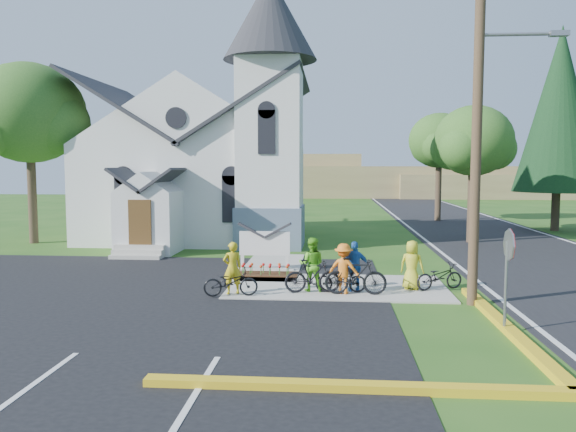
# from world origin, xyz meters

# --- Properties ---
(ground) EXTENTS (120.00, 120.00, 0.00)m
(ground) POSITION_xyz_m (0.00, 0.00, 0.00)
(ground) COLOR #245117
(ground) RESTS_ON ground
(parking_lot) EXTENTS (20.00, 16.00, 0.02)m
(parking_lot) POSITION_xyz_m (-7.00, -2.00, 0.01)
(parking_lot) COLOR black
(parking_lot) RESTS_ON ground
(road) EXTENTS (8.00, 90.00, 0.02)m
(road) POSITION_xyz_m (10.00, 15.00, 0.01)
(road) COLOR black
(road) RESTS_ON ground
(sidewalk) EXTENTS (7.00, 4.00, 0.05)m
(sidewalk) POSITION_xyz_m (1.50, 0.50, 0.03)
(sidewalk) COLOR #9E9B8F
(sidewalk) RESTS_ON ground
(church) EXTENTS (12.35, 12.00, 13.00)m
(church) POSITION_xyz_m (-5.48, 12.48, 5.25)
(church) COLOR silver
(church) RESTS_ON ground
(church_sign) EXTENTS (2.20, 0.40, 1.70)m
(church_sign) POSITION_xyz_m (-1.20, 3.20, 1.03)
(church_sign) COLOR #9E9B8F
(church_sign) RESTS_ON ground
(flower_bed) EXTENTS (2.60, 1.10, 0.07)m
(flower_bed) POSITION_xyz_m (-1.20, 2.30, 0.04)
(flower_bed) COLOR #331A0E
(flower_bed) RESTS_ON ground
(utility_pole) EXTENTS (3.45, 0.28, 10.00)m
(utility_pole) POSITION_xyz_m (5.36, -1.50, 5.40)
(utility_pole) COLOR #443222
(utility_pole) RESTS_ON ground
(stop_sign) EXTENTS (0.11, 0.76, 2.48)m
(stop_sign) POSITION_xyz_m (5.43, -4.20, 1.78)
(stop_sign) COLOR gray
(stop_sign) RESTS_ON ground
(tree_lot_corner) EXTENTS (5.60, 5.60, 9.15)m
(tree_lot_corner) POSITION_xyz_m (-14.00, 10.00, 6.60)
(tree_lot_corner) COLOR #35241D
(tree_lot_corner) RESTS_ON ground
(tree_road_near) EXTENTS (4.00, 4.00, 7.05)m
(tree_road_near) POSITION_xyz_m (8.50, 12.00, 5.21)
(tree_road_near) COLOR #35241D
(tree_road_near) RESTS_ON ground
(tree_road_mid) EXTENTS (4.40, 4.40, 7.80)m
(tree_road_mid) POSITION_xyz_m (9.00, 24.00, 5.78)
(tree_road_mid) COLOR #35241D
(tree_road_mid) RESTS_ON ground
(conifer) EXTENTS (5.20, 5.20, 12.40)m
(conifer) POSITION_xyz_m (15.00, 18.00, 7.39)
(conifer) COLOR #35241D
(conifer) RESTS_ON ground
(distant_hills) EXTENTS (61.00, 10.00, 5.60)m
(distant_hills) POSITION_xyz_m (3.36, 56.33, 2.17)
(distant_hills) COLOR olive
(distant_hills) RESTS_ON ground
(cyclist_0) EXTENTS (0.69, 0.58, 1.60)m
(cyclist_0) POSITION_xyz_m (-1.70, -0.86, 0.85)
(cyclist_0) COLOR gold
(cyclist_0) RESTS_ON sidewalk
(bike_0) EXTENTS (1.70, 0.87, 0.85)m
(bike_0) POSITION_xyz_m (-1.70, -1.20, 0.48)
(bike_0) COLOR black
(bike_0) RESTS_ON sidewalk
(cyclist_1) EXTENTS (0.86, 0.69, 1.67)m
(cyclist_1) POSITION_xyz_m (0.69, -0.27, 0.89)
(cyclist_1) COLOR #5EC124
(cyclist_1) RESTS_ON sidewalk
(bike_1) EXTENTS (1.77, 0.70, 1.03)m
(bike_1) POSITION_xyz_m (0.73, -0.54, 0.57)
(bike_1) COLOR black
(bike_1) RESTS_ON sidewalk
(cyclist_2) EXTENTS (0.93, 0.42, 1.57)m
(cyclist_2) POSITION_xyz_m (2.03, -0.25, 0.83)
(cyclist_2) COLOR #2463B4
(cyclist_2) RESTS_ON sidewalk
(bike_2) EXTENTS (1.59, 0.64, 0.82)m
(bike_2) POSITION_xyz_m (1.59, -0.41, 0.46)
(bike_2) COLOR black
(bike_2) RESTS_ON sidewalk
(cyclist_3) EXTENTS (1.10, 0.79, 1.54)m
(cyclist_3) POSITION_xyz_m (1.68, -0.57, 0.82)
(cyclist_3) COLOR orange
(cyclist_3) RESTS_ON sidewalk
(bike_3) EXTENTS (1.88, 0.55, 1.12)m
(bike_3) POSITION_xyz_m (2.04, -0.69, 0.61)
(bike_3) COLOR black
(bike_3) RESTS_ON sidewalk
(cyclist_4) EXTENTS (0.90, 0.76, 1.56)m
(cyclist_4) POSITION_xyz_m (3.84, 0.17, 0.83)
(cyclist_4) COLOR gold
(cyclist_4) RESTS_ON sidewalk
(bike_4) EXTENTS (1.70, 1.13, 0.84)m
(bike_4) POSITION_xyz_m (4.70, 0.21, 0.47)
(bike_4) COLOR black
(bike_4) RESTS_ON sidewalk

